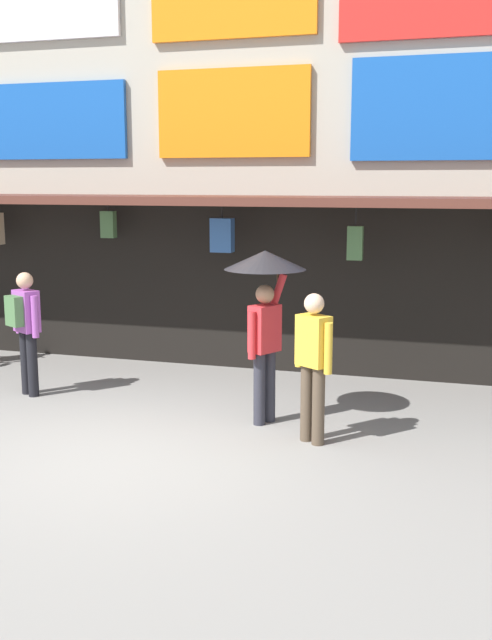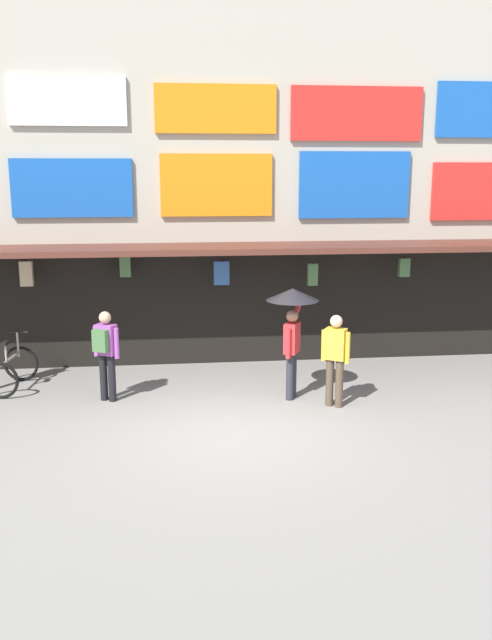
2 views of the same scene
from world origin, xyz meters
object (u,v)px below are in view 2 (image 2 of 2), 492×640
at_px(pedestrian_with_umbrella, 292,312).
at_px(pedestrian_in_green, 106,349).
at_px(pedestrian_in_red, 335,355).
at_px(bicycle_parked, 11,370).

bearing_deg(pedestrian_with_umbrella, pedestrian_in_green, 176.02).
relative_size(pedestrian_with_umbrella, pedestrian_in_red, 1.24).
bearing_deg(pedestrian_in_green, pedestrian_in_red, -10.42).
xyz_separation_m(bicycle_parked, pedestrian_in_red, (5.99, -1.64, 0.55)).
height_order(pedestrian_with_umbrella, pedestrian_in_green, pedestrian_with_umbrella).
height_order(bicycle_parked, pedestrian_in_red, pedestrian_in_red).
distance_m(pedestrian_with_umbrella, pedestrian_in_green, 3.46).
height_order(bicycle_parked, pedestrian_with_umbrella, pedestrian_with_umbrella).
bearing_deg(pedestrian_in_red, pedestrian_with_umbrella, 143.35).
relative_size(bicycle_parked, pedestrian_with_umbrella, 0.60).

